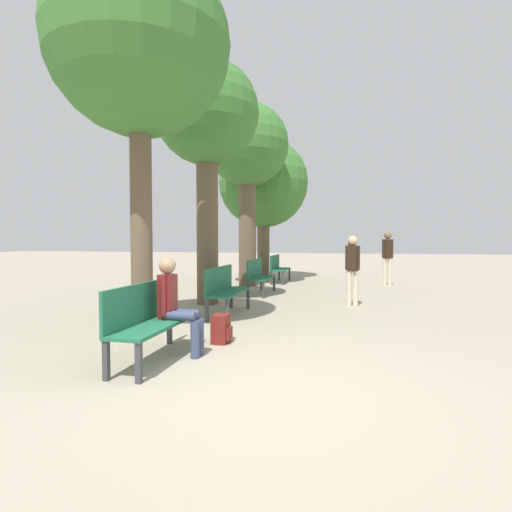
{
  "coord_description": "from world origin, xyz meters",
  "views": [
    {
      "loc": [
        0.82,
        -3.78,
        1.48
      ],
      "look_at": [
        -1.29,
        5.31,
        1.1
      ],
      "focal_mm": 28.0,
      "sensor_mm": 36.0,
      "label": 1
    }
  ],
  "objects_px": {
    "backpack": "(221,329)",
    "pedestrian_mid": "(352,251)",
    "bench_row_3": "(278,267)",
    "tree_row_3": "(263,184)",
    "tree_row_2": "(247,150)",
    "person_seated": "(176,303)",
    "pedestrian_far": "(388,255)",
    "tree_row_0": "(139,47)",
    "bench_row_0": "(149,316)",
    "bench_row_2": "(259,274)",
    "bench_row_1": "(225,287)",
    "tree_row_1": "(207,119)",
    "pedestrian_near": "(352,266)"
  },
  "relations": [
    {
      "from": "bench_row_0",
      "to": "pedestrian_far",
      "type": "xyz_separation_m",
      "value": [
        3.61,
        9.06,
        0.45
      ]
    },
    {
      "from": "tree_row_2",
      "to": "person_seated",
      "type": "height_order",
      "value": "tree_row_2"
    },
    {
      "from": "tree_row_2",
      "to": "pedestrian_far",
      "type": "relative_size",
      "value": 3.34
    },
    {
      "from": "bench_row_2",
      "to": "bench_row_3",
      "type": "height_order",
      "value": "same"
    },
    {
      "from": "pedestrian_far",
      "to": "tree_row_0",
      "type": "bearing_deg",
      "value": -119.3
    },
    {
      "from": "bench_row_0",
      "to": "pedestrian_near",
      "type": "height_order",
      "value": "pedestrian_near"
    },
    {
      "from": "bench_row_2",
      "to": "tree_row_3",
      "type": "distance_m",
      "value": 5.3
    },
    {
      "from": "bench_row_1",
      "to": "tree_row_0",
      "type": "height_order",
      "value": "tree_row_0"
    },
    {
      "from": "bench_row_1",
      "to": "pedestrian_mid",
      "type": "height_order",
      "value": "pedestrian_mid"
    },
    {
      "from": "backpack",
      "to": "bench_row_0",
      "type": "bearing_deg",
      "value": -121.92
    },
    {
      "from": "bench_row_2",
      "to": "person_seated",
      "type": "height_order",
      "value": "person_seated"
    },
    {
      "from": "pedestrian_near",
      "to": "pedestrian_far",
      "type": "distance_m",
      "value": 4.6
    },
    {
      "from": "bench_row_3",
      "to": "pedestrian_mid",
      "type": "distance_m",
      "value": 5.5
    },
    {
      "from": "bench_row_0",
      "to": "pedestrian_near",
      "type": "relative_size",
      "value": 1.03
    },
    {
      "from": "bench_row_2",
      "to": "tree_row_3",
      "type": "bearing_deg",
      "value": 100.36
    },
    {
      "from": "bench_row_0",
      "to": "pedestrian_near",
      "type": "bearing_deg",
      "value": 61.85
    },
    {
      "from": "tree_row_3",
      "to": "bench_row_1",
      "type": "bearing_deg",
      "value": -83.92
    },
    {
      "from": "bench_row_3",
      "to": "tree_row_3",
      "type": "bearing_deg",
      "value": 122.87
    },
    {
      "from": "tree_row_3",
      "to": "person_seated",
      "type": "xyz_separation_m",
      "value": [
        1.02,
        -10.13,
        -2.92
      ]
    },
    {
      "from": "bench_row_1",
      "to": "person_seated",
      "type": "xyz_separation_m",
      "value": [
        0.24,
        -2.79,
        0.13
      ]
    },
    {
      "from": "tree_row_2",
      "to": "bench_row_0",
      "type": "bearing_deg",
      "value": -84.39
    },
    {
      "from": "bench_row_1",
      "to": "backpack",
      "type": "bearing_deg",
      "value": -73.69
    },
    {
      "from": "tree_row_0",
      "to": "person_seated",
      "type": "relative_size",
      "value": 4.67
    },
    {
      "from": "bench_row_2",
      "to": "tree_row_2",
      "type": "distance_m",
      "value": 4.28
    },
    {
      "from": "tree_row_0",
      "to": "person_seated",
      "type": "height_order",
      "value": "tree_row_0"
    },
    {
      "from": "person_seated",
      "to": "pedestrian_near",
      "type": "height_order",
      "value": "pedestrian_near"
    },
    {
      "from": "backpack",
      "to": "pedestrian_mid",
      "type": "relative_size",
      "value": 0.24
    },
    {
      "from": "bench_row_3",
      "to": "tree_row_3",
      "type": "relative_size",
      "value": 0.3
    },
    {
      "from": "pedestrian_mid",
      "to": "tree_row_0",
      "type": "bearing_deg",
      "value": -104.47
    },
    {
      "from": "pedestrian_mid",
      "to": "backpack",
      "type": "bearing_deg",
      "value": -98.33
    },
    {
      "from": "person_seated",
      "to": "pedestrian_far",
      "type": "distance_m",
      "value": 9.42
    },
    {
      "from": "bench_row_3",
      "to": "backpack",
      "type": "xyz_separation_m",
      "value": [
        0.61,
        -8.21,
        -0.34
      ]
    },
    {
      "from": "pedestrian_mid",
      "to": "bench_row_1",
      "type": "bearing_deg",
      "value": -102.94
    },
    {
      "from": "tree_row_0",
      "to": "pedestrian_far",
      "type": "xyz_separation_m",
      "value": [
        4.39,
        7.82,
        -3.44
      ]
    },
    {
      "from": "bench_row_0",
      "to": "bench_row_3",
      "type": "relative_size",
      "value": 1.0
    },
    {
      "from": "bench_row_1",
      "to": "person_seated",
      "type": "bearing_deg",
      "value": -85.17
    },
    {
      "from": "pedestrian_far",
      "to": "bench_row_0",
      "type": "bearing_deg",
      "value": -111.71
    },
    {
      "from": "bench_row_1",
      "to": "pedestrian_mid",
      "type": "relative_size",
      "value": 0.94
    },
    {
      "from": "tree_row_2",
      "to": "pedestrian_far",
      "type": "distance_m",
      "value": 5.63
    },
    {
      "from": "tree_row_0",
      "to": "pedestrian_far",
      "type": "bearing_deg",
      "value": 60.7
    },
    {
      "from": "bench_row_1",
      "to": "tree_row_1",
      "type": "distance_m",
      "value": 3.93
    },
    {
      "from": "bench_row_1",
      "to": "tree_row_3",
      "type": "height_order",
      "value": "tree_row_3"
    },
    {
      "from": "bench_row_2",
      "to": "tree_row_1",
      "type": "distance_m",
      "value": 4.2
    },
    {
      "from": "bench_row_0",
      "to": "bench_row_2",
      "type": "relative_size",
      "value": 1.0
    },
    {
      "from": "bench_row_2",
      "to": "pedestrian_far",
      "type": "xyz_separation_m",
      "value": [
        3.61,
        2.94,
        0.45
      ]
    },
    {
      "from": "bench_row_0",
      "to": "backpack",
      "type": "distance_m",
      "value": 1.2
    },
    {
      "from": "backpack",
      "to": "pedestrian_mid",
      "type": "distance_m",
      "value": 13.24
    },
    {
      "from": "bench_row_0",
      "to": "tree_row_0",
      "type": "relative_size",
      "value": 0.27
    },
    {
      "from": "tree_row_2",
      "to": "backpack",
      "type": "relative_size",
      "value": 14.23
    },
    {
      "from": "tree_row_0",
      "to": "tree_row_1",
      "type": "relative_size",
      "value": 1.06
    }
  ]
}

